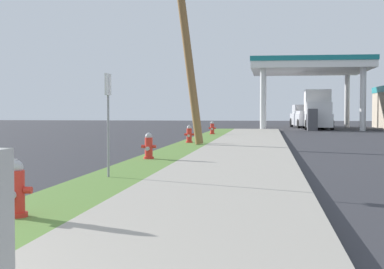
{
  "coord_description": "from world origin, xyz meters",
  "views": [
    {
      "loc": [
        3.85,
        -3.05,
        1.49
      ],
      "look_at": [
        1.28,
        16.48,
        0.66
      ],
      "focal_mm": 54.2,
      "sensor_mm": 36.0,
      "label": 1
    }
  ],
  "objects": [
    {
      "name": "truck_silver_at_forecourt",
      "position": [
        7.08,
        47.53,
        0.91
      ],
      "size": [
        2.61,
        5.57,
        1.97
      ],
      "color": "#BCBCC1",
      "rests_on": "ground"
    },
    {
      "name": "street_sign_post",
      "position": [
        0.59,
        8.49,
        1.63
      ],
      "size": [
        0.05,
        0.36,
        2.12
      ],
      "color": "gray",
      "rests_on": "grass_verge"
    },
    {
      "name": "fire_hydrant_third",
      "position": [
        0.54,
        21.19,
        0.45
      ],
      "size": [
        0.42,
        0.37,
        0.74
      ],
      "color": "red",
      "rests_on": "grass_verge"
    },
    {
      "name": "utility_pole_midground",
      "position": [
        0.46,
        20.05,
        5.25
      ],
      "size": [
        2.18,
        0.51,
        10.09
      ],
      "color": "olive",
      "rests_on": "grass_verge"
    },
    {
      "name": "truck_white_on_apron",
      "position": [
        7.74,
        43.91,
        1.49
      ],
      "size": [
        2.3,
        6.46,
        3.11
      ],
      "color": "white",
      "rests_on": "ground"
    },
    {
      "name": "car_tan_by_near_pump",
      "position": [
        7.54,
        51.26,
        0.72
      ],
      "size": [
        1.99,
        4.52,
        1.57
      ],
      "color": "tan",
      "rests_on": "ground"
    },
    {
      "name": "fire_hydrant_nearest",
      "position": [
        0.64,
        3.98,
        0.45
      ],
      "size": [
        0.42,
        0.38,
        0.74
      ],
      "color": "red",
      "rests_on": "grass_verge"
    },
    {
      "name": "fire_hydrant_second",
      "position": [
        0.51,
        12.94,
        0.45
      ],
      "size": [
        0.42,
        0.38,
        0.74
      ],
      "color": "red",
      "rests_on": "grass_verge"
    },
    {
      "name": "fire_hydrant_fourth",
      "position": [
        0.66,
        30.17,
        0.45
      ],
      "size": [
        0.42,
        0.37,
        0.74
      ],
      "color": "red",
      "rests_on": "grass_verge"
    }
  ]
}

